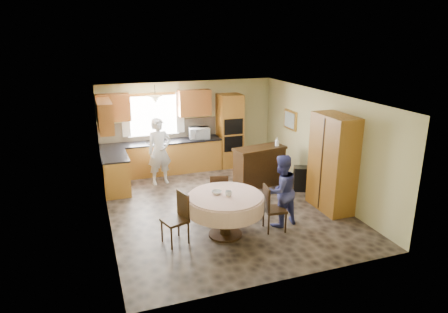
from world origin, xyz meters
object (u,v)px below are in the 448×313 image
dining_table (225,204)px  chair_left (178,215)px  chair_back (219,192)px  person_sink (160,151)px  person_dining (281,191)px  oven_tower (230,131)px  chair_right (271,206)px  sideboard (259,168)px  cupboard (333,163)px

dining_table → chair_left: (-0.91, 0.07, -0.12)m
chair_left → chair_back: (1.08, 0.85, -0.02)m
person_sink → person_dining: (1.86, -3.16, -0.12)m
oven_tower → chair_back: (-1.38, -3.06, -0.54)m
chair_back → chair_right: 1.26m
sideboard → person_dining: (-0.51, -2.17, 0.27)m
sideboard → chair_left: (-2.63, -2.16, 0.06)m
cupboard → chair_right: bearing=-163.7°
sideboard → dining_table: size_ratio=0.90×
chair_left → person_dining: (2.12, -0.01, 0.21)m
sideboard → dining_table: bearing=-137.1°
dining_table → chair_left: chair_left is taller
cupboard → person_dining: size_ratio=1.43×
chair_right → person_dining: bearing=-53.1°
chair_back → cupboard: bearing=-177.8°
chair_left → chair_back: chair_left is taller
sideboard → chair_left: size_ratio=1.37×
chair_right → dining_table: bearing=92.0°
chair_right → person_sink: bearing=33.4°
cupboard → person_sink: (-3.28, 2.81, -0.20)m
cupboard → chair_right: cupboard is taller
oven_tower → chair_right: 4.16m
person_dining → chair_left: bearing=-12.6°
chair_right → person_sink: size_ratio=0.54×
sideboard → cupboard: bearing=-73.1°
cupboard → sideboard: bearing=116.4°
chair_right → person_dining: person_dining is taller
sideboard → cupboard: 2.13m
dining_table → person_sink: size_ratio=0.85×
oven_tower → chair_left: size_ratio=2.17×
oven_tower → sideboard: bearing=-84.7°
chair_left → chair_right: (1.83, -0.17, -0.02)m
dining_table → cupboard: bearing=8.7°
cupboard → chair_right: size_ratio=2.27×
sideboard → cupboard: size_ratio=0.62×
chair_right → person_dining: size_ratio=0.63×
cupboard → chair_left: (-3.54, -0.33, -0.53)m
chair_back → person_sink: bearing=-56.2°
chair_left → person_sink: 3.18m
dining_table → person_dining: person_dining is taller
cupboard → person_dining: cupboard is taller
sideboard → chair_back: bearing=-149.0°
chair_back → chair_right: (0.75, -1.01, 0.00)m
oven_tower → person_dining: bearing=-95.1°
dining_table → person_sink: bearing=101.4°
chair_back → chair_left: bearing=52.1°
oven_tower → chair_left: (-2.47, -3.91, -0.52)m
chair_back → person_dining: size_ratio=0.62×
chair_right → person_sink: (-1.57, 3.31, 0.35)m
dining_table → chair_back: 0.94m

